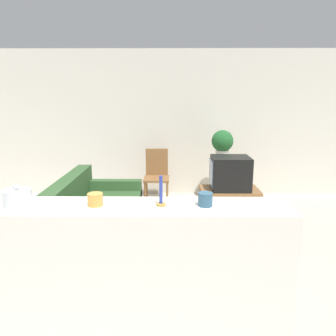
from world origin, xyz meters
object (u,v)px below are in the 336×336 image
potted_plant (222,143)px  decorative_bowl (17,197)px  wooden_chair (157,173)px  television (230,173)px  couch (97,216)px

potted_plant → decorative_bowl: size_ratio=2.52×
wooden_chair → potted_plant: potted_plant is taller
wooden_chair → decorative_bowl: (-0.86, -3.38, 0.62)m
television → decorative_bowl: size_ratio=2.80×
couch → decorative_bowl: bearing=-93.6°
potted_plant → decorative_bowl: potted_plant is taller
wooden_chair → couch: bearing=-116.3°
couch → potted_plant: size_ratio=3.27×
couch → television: 1.97m
couch → wooden_chair: size_ratio=1.73×
wooden_chair → potted_plant: (1.14, -0.03, 0.55)m
couch → decorative_bowl: (-0.12, -1.88, 0.85)m
potted_plant → wooden_chair: bearing=178.7°
television → decorative_bowl: 3.10m
couch → potted_plant: potted_plant is taller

